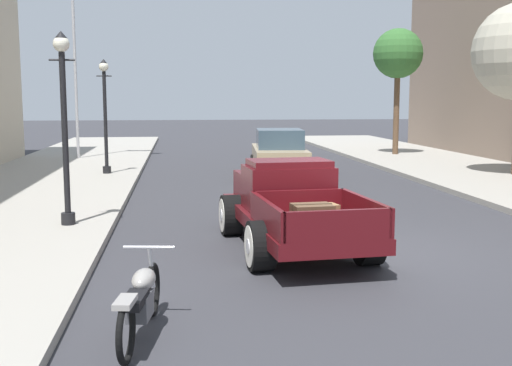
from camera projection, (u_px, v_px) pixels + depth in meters
The scene contains 8 objects.
ground_plane at pixel (356, 250), 11.31m from camera, with size 140.00×140.00×0.00m, color #333338.
hotrod_truck_maroon at pixel (289, 205), 11.55m from camera, with size 2.46×5.04×1.58m.
motorcycle_parked at pixel (141, 300), 7.10m from camera, with size 0.62×2.11×0.93m.
car_background_tan at pixel (279, 155), 21.75m from camera, with size 2.12×4.42×1.65m.
street_lamp_near at pixel (64, 114), 12.52m from camera, with size 0.50×0.32×3.85m.
street_lamp_far at pixel (105, 108), 21.31m from camera, with size 0.50×0.32×3.85m.
flagpole at pixel (79, 25), 26.52m from camera, with size 1.74×0.16×9.16m.
street_tree_third at pixel (398, 55), 28.51m from camera, with size 2.24×2.24×5.68m.
Camera 1 is at (-3.13, -10.75, 2.69)m, focal length 44.30 mm.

